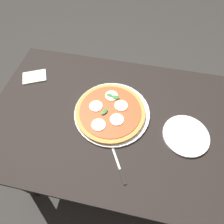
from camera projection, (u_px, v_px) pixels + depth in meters
ground_plane at (120, 166)px, 1.58m from camera, size 6.00×6.00×0.00m
dining_table at (124, 130)px, 1.03m from camera, size 1.38×0.81×0.77m
serving_tray at (112, 112)px, 0.95m from camera, size 0.38×0.38×0.01m
pizza at (110, 112)px, 0.93m from camera, size 0.35×0.35×0.03m
plate_white at (186, 135)px, 0.88m from camera, size 0.21×0.21×0.01m
napkin at (35, 77)px, 1.08m from camera, size 0.16×0.14×0.01m
knife at (120, 170)px, 0.80m from camera, size 0.09×0.15×0.01m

